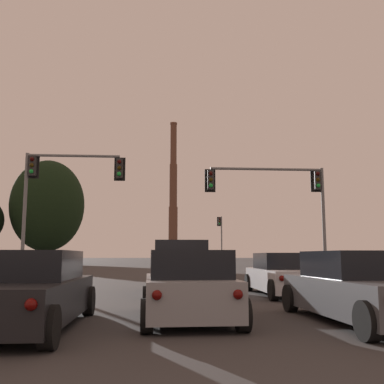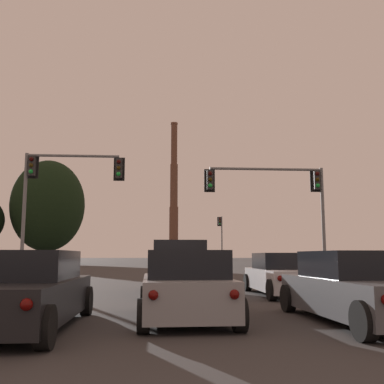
{
  "view_description": "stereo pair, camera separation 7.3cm",
  "coord_description": "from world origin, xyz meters",
  "px_view_note": "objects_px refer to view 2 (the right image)",
  "views": [
    {
      "loc": [
        -0.9,
        -1.27,
        1.33
      ],
      "look_at": [
        2.15,
        39.47,
        7.15
      ],
      "focal_mm": 42.0,
      "sensor_mm": 36.0,
      "label": 1
    },
    {
      "loc": [
        -0.83,
        -1.27,
        1.33
      ],
      "look_at": [
        2.15,
        39.47,
        7.15
      ],
      "focal_mm": 42.0,
      "sensor_mm": 36.0,
      "label": 2
    }
  ],
  "objects_px": {
    "hatchback_center_lane_second": "(185,288)",
    "traffic_light_overhead_right": "(283,193)",
    "suv_center_lane_front": "(179,268)",
    "sedan_left_lane_second": "(23,292)",
    "traffic_light_overhead_left": "(58,183)",
    "sedan_right_lane_second": "(358,289)",
    "sedan_right_lane_front": "(283,275)",
    "traffic_light_far_right": "(221,233)",
    "smokestack": "(174,204)"
  },
  "relations": [
    {
      "from": "hatchback_center_lane_second",
      "to": "smokestack",
      "type": "height_order",
      "value": "smokestack"
    },
    {
      "from": "traffic_light_overhead_left",
      "to": "traffic_light_overhead_right",
      "type": "bearing_deg",
      "value": 0.78
    },
    {
      "from": "smokestack",
      "to": "traffic_light_overhead_right",
      "type": "bearing_deg",
      "value": -89.7
    },
    {
      "from": "sedan_right_lane_second",
      "to": "sedan_right_lane_front",
      "type": "relative_size",
      "value": 1.01
    },
    {
      "from": "suv_center_lane_front",
      "to": "sedan_left_lane_second",
      "type": "distance_m",
      "value": 8.29
    },
    {
      "from": "sedan_left_lane_second",
      "to": "hatchback_center_lane_second",
      "type": "relative_size",
      "value": 1.14
    },
    {
      "from": "sedan_right_lane_front",
      "to": "traffic_light_overhead_left",
      "type": "distance_m",
      "value": 13.15
    },
    {
      "from": "sedan_left_lane_second",
      "to": "traffic_light_overhead_left",
      "type": "distance_m",
      "value": 15.52
    },
    {
      "from": "hatchback_center_lane_second",
      "to": "smokestack",
      "type": "distance_m",
      "value": 173.0
    },
    {
      "from": "sedan_left_lane_second",
      "to": "hatchback_center_lane_second",
      "type": "xyz_separation_m",
      "value": [
        3.05,
        0.86,
        -0.0
      ]
    },
    {
      "from": "sedan_left_lane_second",
      "to": "traffic_light_overhead_right",
      "type": "bearing_deg",
      "value": 58.04
    },
    {
      "from": "traffic_light_far_right",
      "to": "hatchback_center_lane_second",
      "type": "bearing_deg",
      "value": -98.71
    },
    {
      "from": "sedan_left_lane_second",
      "to": "hatchback_center_lane_second",
      "type": "distance_m",
      "value": 3.17
    },
    {
      "from": "traffic_light_overhead_right",
      "to": "smokestack",
      "type": "relative_size",
      "value": 0.12
    },
    {
      "from": "sedan_right_lane_second",
      "to": "traffic_light_far_right",
      "type": "relative_size",
      "value": 0.72
    },
    {
      "from": "traffic_light_far_right",
      "to": "traffic_light_overhead_right",
      "type": "height_order",
      "value": "traffic_light_far_right"
    },
    {
      "from": "traffic_light_far_right",
      "to": "traffic_light_overhead_right",
      "type": "xyz_separation_m",
      "value": [
        -1.71,
        -36.95,
        0.36
      ]
    },
    {
      "from": "sedan_right_lane_front",
      "to": "traffic_light_overhead_right",
      "type": "bearing_deg",
      "value": 74.09
    },
    {
      "from": "suv_center_lane_front",
      "to": "traffic_light_overhead_left",
      "type": "height_order",
      "value": "traffic_light_overhead_left"
    },
    {
      "from": "suv_center_lane_front",
      "to": "hatchback_center_lane_second",
      "type": "xyz_separation_m",
      "value": [
        -0.16,
        -6.78,
        -0.23
      ]
    },
    {
      "from": "sedan_left_lane_second",
      "to": "traffic_light_overhead_left",
      "type": "xyz_separation_m",
      "value": [
        -2.77,
        14.64,
        4.36
      ]
    },
    {
      "from": "sedan_right_lane_second",
      "to": "smokestack",
      "type": "relative_size",
      "value": 0.08
    },
    {
      "from": "sedan_right_lane_second",
      "to": "sedan_left_lane_second",
      "type": "distance_m",
      "value": 6.53
    },
    {
      "from": "suv_center_lane_front",
      "to": "traffic_light_overhead_left",
      "type": "relative_size",
      "value": 0.74
    },
    {
      "from": "suv_center_lane_front",
      "to": "sedan_right_lane_front",
      "type": "relative_size",
      "value": 1.04
    },
    {
      "from": "traffic_light_overhead_left",
      "to": "sedan_left_lane_second",
      "type": "bearing_deg",
      "value": -79.3
    },
    {
      "from": "hatchback_center_lane_second",
      "to": "sedan_right_lane_front",
      "type": "bearing_deg",
      "value": 56.22
    },
    {
      "from": "suv_center_lane_front",
      "to": "sedan_right_lane_front",
      "type": "bearing_deg",
      "value": -15.38
    },
    {
      "from": "suv_center_lane_front",
      "to": "traffic_light_overhead_right",
      "type": "bearing_deg",
      "value": 50.56
    },
    {
      "from": "sedan_left_lane_second",
      "to": "traffic_light_overhead_right",
      "type": "height_order",
      "value": "traffic_light_overhead_right"
    },
    {
      "from": "traffic_light_overhead_left",
      "to": "smokestack",
      "type": "relative_size",
      "value": 0.12
    },
    {
      "from": "suv_center_lane_front",
      "to": "traffic_light_far_right",
      "type": "bearing_deg",
      "value": 80.33
    },
    {
      "from": "traffic_light_overhead_left",
      "to": "smokestack",
      "type": "height_order",
      "value": "smokestack"
    },
    {
      "from": "sedan_right_lane_second",
      "to": "hatchback_center_lane_second",
      "type": "xyz_separation_m",
      "value": [
        -3.48,
        0.57,
        -0.0
      ]
    },
    {
      "from": "sedan_left_lane_second",
      "to": "traffic_light_overhead_right",
      "type": "xyz_separation_m",
      "value": [
        9.13,
        14.8,
        4.02
      ]
    },
    {
      "from": "sedan_right_lane_front",
      "to": "suv_center_lane_front",
      "type": "bearing_deg",
      "value": 164.91
    },
    {
      "from": "sedan_left_lane_second",
      "to": "hatchback_center_lane_second",
      "type": "height_order",
      "value": "hatchback_center_lane_second"
    },
    {
      "from": "sedan_left_lane_second",
      "to": "sedan_right_lane_front",
      "type": "height_order",
      "value": "same"
    },
    {
      "from": "suv_center_lane_front",
      "to": "sedan_right_lane_front",
      "type": "height_order",
      "value": "suv_center_lane_front"
    },
    {
      "from": "sedan_right_lane_second",
      "to": "smokestack",
      "type": "height_order",
      "value": "smokestack"
    },
    {
      "from": "traffic_light_overhead_right",
      "to": "traffic_light_far_right",
      "type": "bearing_deg",
      "value": 87.34
    },
    {
      "from": "hatchback_center_lane_second",
      "to": "traffic_light_overhead_left",
      "type": "bearing_deg",
      "value": 111.6
    },
    {
      "from": "traffic_light_far_right",
      "to": "smokestack",
      "type": "xyz_separation_m",
      "value": [
        -2.53,
        120.71,
        17.71
      ]
    },
    {
      "from": "traffic_light_overhead_left",
      "to": "smokestack",
      "type": "xyz_separation_m",
      "value": [
        11.08,
        157.82,
        17.0
      ]
    },
    {
      "from": "traffic_light_far_right",
      "to": "smokestack",
      "type": "relative_size",
      "value": 0.12
    },
    {
      "from": "sedan_right_lane_second",
      "to": "sedan_left_lane_second",
      "type": "relative_size",
      "value": 1.01
    },
    {
      "from": "traffic_light_far_right",
      "to": "traffic_light_overhead_right",
      "type": "relative_size",
      "value": 1.0
    },
    {
      "from": "sedan_left_lane_second",
      "to": "traffic_light_far_right",
      "type": "bearing_deg",
      "value": 77.87
    },
    {
      "from": "traffic_light_overhead_left",
      "to": "traffic_light_overhead_right",
      "type": "height_order",
      "value": "traffic_light_overhead_left"
    },
    {
      "from": "hatchback_center_lane_second",
      "to": "traffic_light_overhead_right",
      "type": "bearing_deg",
      "value": 65.15
    }
  ]
}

